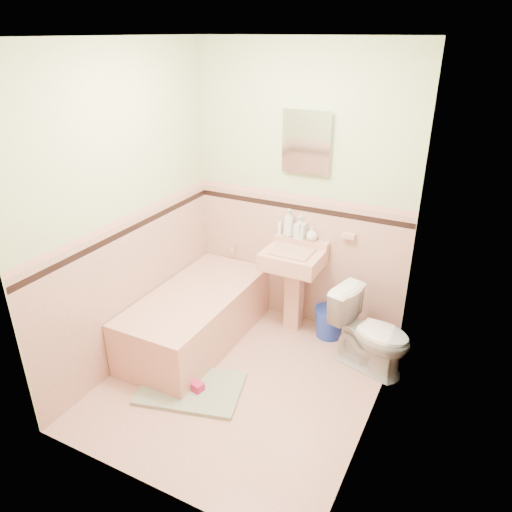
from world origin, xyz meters
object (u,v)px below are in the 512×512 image
at_px(bucket, 329,323).
at_px(soap_bottle_left, 289,223).
at_px(sink, 292,292).
at_px(medicine_cabinet, 307,142).
at_px(toilet, 371,333).
at_px(shoe, 194,385).
at_px(soap_bottle_mid, 300,227).
at_px(soap_bottle_right, 312,234).
at_px(bathtub, 197,318).

bearing_deg(bucket, soap_bottle_left, 166.43).
height_order(sink, soap_bottle_left, soap_bottle_left).
xyz_separation_m(medicine_cabinet, toilet, (0.79, -0.42, -1.37)).
xyz_separation_m(sink, soap_bottle_left, (-0.13, 0.18, 0.58)).
xyz_separation_m(toilet, bucket, (-0.44, 0.28, -0.19)).
relative_size(sink, shoe, 4.95).
bearing_deg(sink, soap_bottle_mid, 94.14).
distance_m(soap_bottle_mid, soap_bottle_right, 0.12).
distance_m(sink, toilet, 0.82).
height_order(soap_bottle_mid, toilet, soap_bottle_mid).
distance_m(soap_bottle_right, toilet, 0.99).
bearing_deg(medicine_cabinet, bathtub, -132.58).
bearing_deg(sink, toilet, -15.24).
distance_m(soap_bottle_mid, toilet, 1.09).
height_order(soap_bottle_mid, bucket, soap_bottle_mid).
relative_size(bathtub, toilet, 2.25).
distance_m(bathtub, sink, 0.88).
height_order(soap_bottle_mid, soap_bottle_right, soap_bottle_mid).
height_order(soap_bottle_left, toilet, soap_bottle_left).
xyz_separation_m(bathtub, soap_bottle_left, (0.55, 0.71, 0.75)).
relative_size(bathtub, soap_bottle_left, 5.90).
bearing_deg(soap_bottle_left, soap_bottle_right, 0.00).
bearing_deg(soap_bottle_left, sink, -55.08).
xyz_separation_m(soap_bottle_right, shoe, (-0.42, -1.30, -0.85)).
relative_size(soap_bottle_left, bucket, 0.92).
bearing_deg(sink, bathtub, -142.07).
distance_m(sink, bucket, 0.44).
xyz_separation_m(soap_bottle_left, soap_bottle_right, (0.22, 0.00, -0.06)).
relative_size(soap_bottle_mid, toilet, 0.32).
relative_size(bathtub, medicine_cabinet, 3.15).
distance_m(soap_bottle_mid, bucket, 0.90).
bearing_deg(bucket, bathtub, -149.98).
bearing_deg(toilet, bucket, 72.47).
bearing_deg(bucket, medicine_cabinet, 157.53).
relative_size(medicine_cabinet, soap_bottle_left, 1.88).
bearing_deg(soap_bottle_right, soap_bottle_mid, 180.00).
relative_size(sink, soap_bottle_mid, 3.77).
xyz_separation_m(bathtub, soap_bottle_right, (0.78, 0.71, 0.69)).
xyz_separation_m(soap_bottle_mid, shoe, (-0.31, -1.30, -0.90)).
bearing_deg(sink, soap_bottle_right, 61.54).
bearing_deg(bathtub, shoe, -58.95).
height_order(sink, shoe, sink).
distance_m(toilet, shoe, 1.46).
bearing_deg(soap_bottle_mid, soap_bottle_left, 180.00).
bearing_deg(soap_bottle_right, medicine_cabinet, 162.91).
xyz_separation_m(medicine_cabinet, bucket, (0.35, -0.14, -1.56)).
relative_size(bucket, shoe, 1.71).
bearing_deg(soap_bottle_left, medicine_cabinet, 13.43).
relative_size(soap_bottle_right, shoe, 0.80).
distance_m(bathtub, soap_bottle_left, 1.18).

